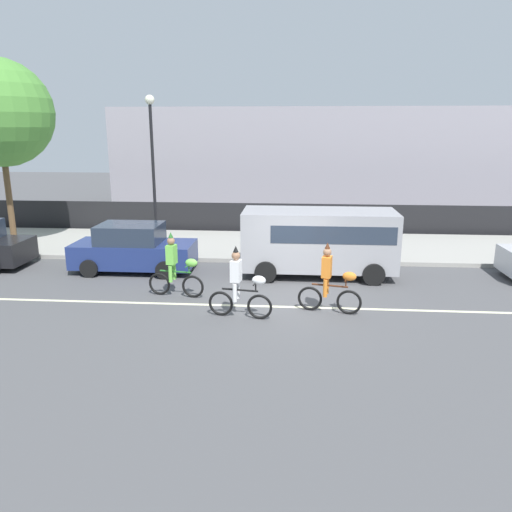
% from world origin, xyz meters
% --- Properties ---
extents(ground_plane, '(80.00, 80.00, 0.00)m').
position_xyz_m(ground_plane, '(0.00, 0.00, 0.00)').
color(ground_plane, '#4C4C4F').
extents(road_centre_line, '(36.00, 0.14, 0.01)m').
position_xyz_m(road_centre_line, '(0.00, -0.50, 0.00)').
color(road_centre_line, beige).
rests_on(road_centre_line, ground).
extents(sidewalk_curb, '(60.00, 5.00, 0.15)m').
position_xyz_m(sidewalk_curb, '(0.00, 6.50, 0.07)').
color(sidewalk_curb, '#9E9B93').
rests_on(sidewalk_curb, ground).
extents(fence_line, '(40.00, 0.08, 1.40)m').
position_xyz_m(fence_line, '(0.00, 9.40, 0.70)').
color(fence_line, black).
rests_on(fence_line, ground).
extents(building_backdrop, '(28.00, 8.00, 5.90)m').
position_xyz_m(building_backdrop, '(3.74, 18.00, 2.95)').
color(building_backdrop, '#99939E').
rests_on(building_backdrop, ground).
extents(parade_cyclist_lime, '(1.71, 0.53, 1.92)m').
position_xyz_m(parade_cyclist_lime, '(-3.26, 0.17, 0.84)').
color(parade_cyclist_lime, black).
rests_on(parade_cyclist_lime, ground).
extents(parade_cyclist_zebra, '(1.71, 0.53, 1.92)m').
position_xyz_m(parade_cyclist_zebra, '(-1.20, -1.36, 0.84)').
color(parade_cyclist_zebra, black).
rests_on(parade_cyclist_zebra, ground).
extents(parade_cyclist_orange, '(1.70, 0.55, 1.92)m').
position_xyz_m(parade_cyclist_orange, '(1.14, -0.81, 0.84)').
color(parade_cyclist_orange, black).
rests_on(parade_cyclist_orange, ground).
extents(parked_van_grey, '(5.00, 2.22, 2.18)m').
position_xyz_m(parked_van_grey, '(1.04, 2.70, 1.28)').
color(parked_van_grey, '#99999E').
rests_on(parked_van_grey, ground).
extents(parked_car_navy, '(4.10, 1.92, 1.64)m').
position_xyz_m(parked_car_navy, '(-5.34, 2.69, 0.78)').
color(parked_car_navy, navy).
rests_on(parked_car_navy, ground).
extents(street_lamp_post, '(0.36, 0.36, 5.86)m').
position_xyz_m(street_lamp_post, '(-5.40, 5.80, 3.99)').
color(street_lamp_post, black).
rests_on(street_lamp_post, sidewalk_curb).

